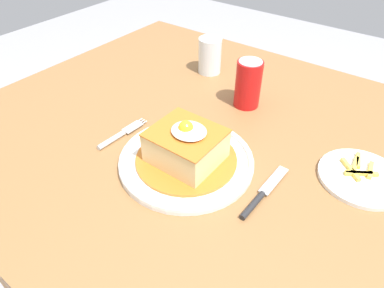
% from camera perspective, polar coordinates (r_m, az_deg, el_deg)
% --- Properties ---
extents(dining_table, '(1.20, 0.99, 0.76)m').
position_cam_1_polar(dining_table, '(0.88, 3.12, -3.75)').
color(dining_table, olive).
rests_on(dining_table, ground_plane).
extents(main_plate, '(0.28, 0.28, 0.02)m').
position_cam_1_polar(main_plate, '(0.72, -0.95, -2.70)').
color(main_plate, white).
rests_on(main_plate, dining_table).
extents(sandwich_meal, '(0.21, 0.21, 0.10)m').
position_cam_1_polar(sandwich_meal, '(0.70, -0.96, -0.50)').
color(sandwich_meal, '#C66B23').
rests_on(sandwich_meal, main_plate).
extents(fork, '(0.02, 0.14, 0.01)m').
position_cam_1_polar(fork, '(0.81, -12.10, 1.37)').
color(fork, silver).
rests_on(fork, dining_table).
extents(knife, '(0.02, 0.17, 0.01)m').
position_cam_1_polar(knife, '(0.67, 11.09, -8.74)').
color(knife, '#262628').
rests_on(knife, dining_table).
extents(soda_can, '(0.07, 0.07, 0.12)m').
position_cam_1_polar(soda_can, '(0.89, 9.26, 9.85)').
color(soda_can, red).
rests_on(soda_can, dining_table).
extents(drinking_glass, '(0.07, 0.07, 0.10)m').
position_cam_1_polar(drinking_glass, '(1.06, 2.97, 14.10)').
color(drinking_glass, silver).
rests_on(drinking_glass, dining_table).
extents(side_plate_fries, '(0.17, 0.17, 0.02)m').
position_cam_1_polar(side_plate_fries, '(0.77, 26.29, -4.89)').
color(side_plate_fries, white).
rests_on(side_plate_fries, dining_table).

